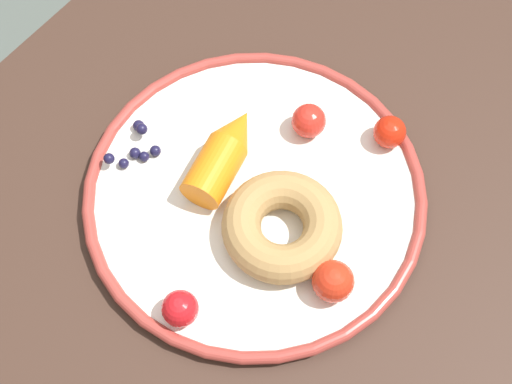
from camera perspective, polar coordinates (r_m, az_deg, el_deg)
dining_table at (r=0.81m, az=2.50°, el=-5.13°), size 1.16×0.72×0.71m
plate at (r=0.73m, az=0.00°, el=-0.10°), size 0.33×0.33×0.02m
carrot_orange at (r=0.72m, az=-2.47°, el=2.91°), size 0.11×0.06×0.04m
donut at (r=0.69m, az=1.86°, el=-2.53°), size 0.15×0.15×0.04m
blueberry_pile at (r=0.75m, az=-9.08°, el=3.42°), size 0.06×0.04×0.02m
tomato_near at (r=0.67m, az=-5.76°, el=-8.76°), size 0.03×0.03×0.03m
tomato_mid at (r=0.74m, az=4.01°, el=5.40°), size 0.03×0.03×0.03m
tomato_far at (r=0.67m, az=5.86°, el=-6.74°), size 0.04×0.04×0.04m
tomato_extra at (r=0.75m, az=10.08°, el=4.49°), size 0.03×0.03×0.03m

